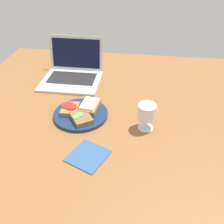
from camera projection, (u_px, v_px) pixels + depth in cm
name	position (u px, v px, depth cm)	size (l,w,h in cm)	color
wooden_table	(104.00, 120.00, 107.41)	(140.00, 140.00, 3.00)	brown
plate	(81.00, 114.00, 107.16)	(23.20, 23.20, 1.52)	navy
sandwich_with_tomato	(70.00, 108.00, 107.46)	(7.47, 9.57, 2.48)	#937047
sandwich_with_cucumber	(81.00, 118.00, 102.20)	(11.32, 11.88, 2.43)	brown
sandwich_with_cheese	(90.00, 106.00, 108.37)	(8.47, 11.58, 3.24)	#937047
wine_glass	(147.00, 113.00, 96.57)	(7.20, 7.20, 11.13)	white
laptop	(73.00, 71.00, 133.20)	(30.05, 28.88, 19.64)	silver
napkin	(88.00, 156.00, 88.13)	(12.27, 12.74, 0.40)	#33598C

